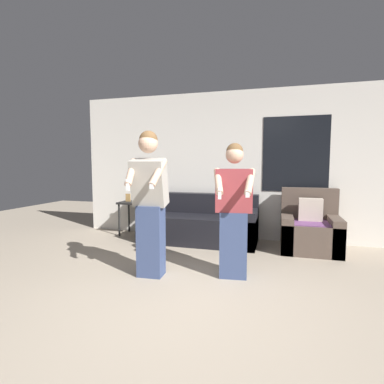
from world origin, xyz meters
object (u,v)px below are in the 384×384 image
at_px(armchair, 310,230).
at_px(couch, 200,224).
at_px(person_right, 234,211).
at_px(side_table, 135,206).
at_px(person_left, 150,202).

bearing_deg(armchair, couch, 179.27).
relative_size(armchair, person_right, 0.60).
relative_size(couch, side_table, 2.48).
bearing_deg(side_table, armchair, -3.49).
relative_size(couch, person_right, 1.22).
distance_m(couch, side_table, 1.38).
height_order(armchair, person_right, person_right).
bearing_deg(side_table, person_right, -37.76).
distance_m(couch, person_left, 1.88).
height_order(person_left, person_right, person_left).
bearing_deg(couch, side_table, 172.81).
height_order(couch, person_left, person_left).
distance_m(couch, person_right, 1.78).
relative_size(couch, armchair, 2.03).
xyz_separation_m(armchair, person_right, (-1.01, -1.48, 0.49)).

